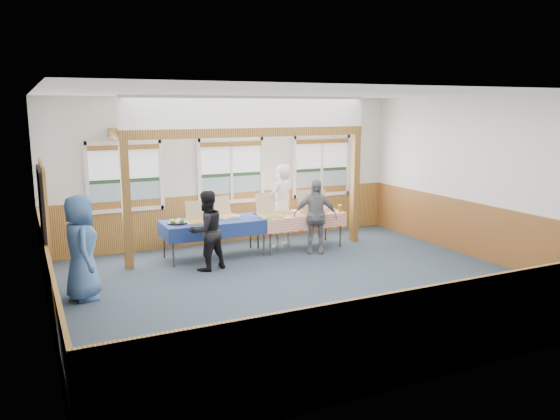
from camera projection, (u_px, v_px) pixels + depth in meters
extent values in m
plane|color=#293643|center=(304.00, 285.00, 9.29)|extent=(8.00, 8.00, 0.00)
plane|color=white|center=(306.00, 94.00, 8.69)|extent=(8.00, 8.00, 0.00)
plane|color=silver|center=(231.00, 171.00, 12.09)|extent=(8.00, 0.00, 8.00)
plane|color=silver|center=(458.00, 238.00, 5.89)|extent=(8.00, 0.00, 8.00)
plane|color=silver|center=(42.00, 213.00, 7.30)|extent=(0.00, 8.00, 8.00)
plane|color=silver|center=(485.00, 179.00, 10.69)|extent=(0.00, 8.00, 8.00)
cube|color=brown|center=(232.00, 217.00, 12.27)|extent=(7.98, 0.05, 1.10)
cube|color=brown|center=(451.00, 328.00, 6.11)|extent=(7.98, 0.05, 1.10)
cube|color=brown|center=(50.00, 287.00, 7.50)|extent=(0.05, 6.98, 1.10)
cube|color=brown|center=(480.00, 231.00, 10.88)|extent=(0.05, 6.98, 1.10)
cube|color=#323232|center=(45.00, 238.00, 8.21)|extent=(0.06, 1.30, 2.10)
cube|color=white|center=(127.00, 210.00, 11.19)|extent=(1.52, 0.05, 0.08)
cube|color=white|center=(123.00, 142.00, 10.94)|extent=(1.52, 0.05, 0.08)
cube|color=white|center=(87.00, 179.00, 10.75)|extent=(0.08, 0.05, 1.46)
cube|color=white|center=(161.00, 175.00, 11.38)|extent=(0.08, 0.05, 1.46)
cube|color=white|center=(125.00, 176.00, 11.06)|extent=(0.05, 0.05, 1.30)
cube|color=slate|center=(126.00, 195.00, 11.17)|extent=(1.40, 0.02, 0.52)
cube|color=#1A341C|center=(125.00, 181.00, 11.12)|extent=(1.40, 0.02, 0.08)
cube|color=silver|center=(124.00, 162.00, 11.04)|extent=(1.40, 0.02, 0.70)
cube|color=brown|center=(124.00, 147.00, 10.94)|extent=(1.40, 0.07, 0.10)
cube|color=white|center=(232.00, 202.00, 12.17)|extent=(1.52, 0.05, 0.08)
cube|color=white|center=(231.00, 139.00, 11.91)|extent=(1.52, 0.05, 0.08)
cube|color=white|center=(199.00, 173.00, 11.73)|extent=(0.08, 0.05, 1.46)
cube|color=white|center=(262.00, 169.00, 12.36)|extent=(0.08, 0.05, 1.46)
cube|color=white|center=(231.00, 171.00, 12.04)|extent=(0.05, 0.05, 1.30)
cube|color=slate|center=(231.00, 188.00, 12.15)|extent=(1.40, 0.02, 0.52)
cube|color=#1A341C|center=(231.00, 175.00, 12.09)|extent=(1.40, 0.02, 0.08)
cube|color=silver|center=(231.00, 157.00, 12.02)|extent=(1.40, 0.02, 0.70)
cube|color=brown|center=(231.00, 144.00, 11.91)|extent=(1.40, 0.07, 0.10)
cube|color=white|center=(321.00, 195.00, 13.15)|extent=(1.52, 0.05, 0.08)
cube|color=white|center=(322.00, 137.00, 12.89)|extent=(1.52, 0.05, 0.08)
cube|color=white|center=(294.00, 167.00, 12.70)|extent=(0.08, 0.05, 1.46)
cube|color=white|center=(348.00, 165.00, 13.33)|extent=(0.08, 0.05, 1.46)
cube|color=white|center=(322.00, 166.00, 13.02)|extent=(0.05, 0.05, 1.30)
cube|color=slate|center=(321.00, 182.00, 13.13)|extent=(1.40, 0.02, 0.52)
cube|color=#1A341C|center=(321.00, 170.00, 13.07)|extent=(1.40, 0.02, 0.08)
cube|color=silver|center=(321.00, 153.00, 13.00)|extent=(1.40, 0.02, 0.70)
cube|color=brown|center=(323.00, 141.00, 12.89)|extent=(1.40, 0.07, 0.10)
cube|color=#602F15|center=(126.00, 206.00, 10.04)|extent=(0.15, 0.15, 2.40)
cube|color=#602F15|center=(355.00, 188.00, 12.17)|extent=(0.15, 0.15, 2.40)
cube|color=#602F15|center=(251.00, 132.00, 10.86)|extent=(5.15, 0.18, 0.18)
cylinder|color=#323232|center=(173.00, 248.00, 10.27)|extent=(0.04, 0.04, 0.73)
cylinder|color=#323232|center=(164.00, 240.00, 10.90)|extent=(0.04, 0.04, 0.73)
cylinder|color=#323232|center=(264.00, 238.00, 11.07)|extent=(0.04, 0.04, 0.73)
cylinder|color=#323232|center=(250.00, 231.00, 11.70)|extent=(0.04, 0.04, 0.73)
cube|color=#323232|center=(214.00, 221.00, 10.91)|extent=(2.09, 1.11, 0.03)
cube|color=navy|center=(214.00, 220.00, 10.91)|extent=(2.16, 1.18, 0.01)
cube|color=navy|center=(221.00, 232.00, 10.54)|extent=(2.03, 0.30, 0.28)
cube|color=navy|center=(207.00, 223.00, 11.33)|extent=(2.03, 0.30, 0.28)
cylinder|color=#323232|center=(270.00, 238.00, 11.09)|extent=(0.04, 0.04, 0.73)
cylinder|color=#323232|center=(258.00, 232.00, 11.65)|extent=(0.04, 0.04, 0.73)
cylinder|color=#323232|center=(340.00, 230.00, 11.80)|extent=(0.04, 0.04, 0.73)
cylinder|color=#323232|center=(326.00, 225.00, 12.36)|extent=(0.04, 0.04, 0.73)
cube|color=#323232|center=(300.00, 214.00, 11.66)|extent=(1.94, 1.31, 0.03)
cube|color=red|center=(300.00, 213.00, 11.65)|extent=(2.02, 1.39, 0.01)
cube|color=red|center=(309.00, 223.00, 11.32)|extent=(1.75, 0.63, 0.28)
cube|color=red|center=(291.00, 216.00, 12.04)|extent=(1.75, 0.63, 0.28)
cube|color=tan|center=(197.00, 222.00, 10.60)|extent=(0.43, 0.43, 0.04)
cylinder|color=gold|center=(197.00, 221.00, 10.60)|extent=(0.38, 0.38, 0.01)
cube|color=tan|center=(195.00, 210.00, 10.78)|extent=(0.38, 0.16, 0.37)
cube|color=tan|center=(228.00, 217.00, 11.16)|extent=(0.45, 0.45, 0.04)
cylinder|color=#E1B368|center=(228.00, 215.00, 11.16)|extent=(0.39, 0.39, 0.01)
cube|color=tan|center=(222.00, 205.00, 11.30)|extent=(0.39, 0.17, 0.37)
cube|color=tan|center=(270.00, 216.00, 11.21)|extent=(0.44, 0.44, 0.05)
cylinder|color=gold|center=(270.00, 215.00, 11.20)|extent=(0.38, 0.38, 0.01)
cube|color=tan|center=(266.00, 203.00, 11.40)|extent=(0.43, 0.11, 0.42)
cube|color=tan|center=(282.00, 212.00, 11.63)|extent=(0.46, 0.46, 0.04)
cylinder|color=gold|center=(282.00, 211.00, 11.63)|extent=(0.40, 0.40, 0.01)
cube|color=tan|center=(275.00, 201.00, 11.78)|extent=(0.40, 0.17, 0.38)
cube|color=tan|center=(313.00, 212.00, 11.65)|extent=(0.45, 0.45, 0.05)
cylinder|color=gold|center=(313.00, 210.00, 11.64)|extent=(0.40, 0.40, 0.01)
cube|color=tan|center=(306.00, 200.00, 11.82)|extent=(0.43, 0.13, 0.42)
cube|color=tan|center=(324.00, 209.00, 12.01)|extent=(0.38, 0.38, 0.04)
cylinder|color=#E1B368|center=(324.00, 208.00, 12.01)|extent=(0.34, 0.34, 0.01)
cube|color=tan|center=(318.00, 198.00, 12.18)|extent=(0.38, 0.10, 0.37)
cylinder|color=black|center=(177.00, 223.00, 10.59)|extent=(0.37, 0.37, 0.03)
cylinder|color=white|center=(177.00, 222.00, 10.58)|extent=(0.08, 0.08, 0.04)
sphere|color=#3C6C29|center=(182.00, 221.00, 10.63)|extent=(0.08, 0.08, 0.08)
sphere|color=silver|center=(179.00, 220.00, 10.68)|extent=(0.08, 0.08, 0.08)
sphere|color=#3C6C29|center=(175.00, 221.00, 10.66)|extent=(0.08, 0.08, 0.08)
sphere|color=silver|center=(172.00, 221.00, 10.58)|extent=(0.08, 0.08, 0.08)
sphere|color=#3C6C29|center=(173.00, 222.00, 10.51)|extent=(0.08, 0.08, 0.08)
sphere|color=silver|center=(177.00, 222.00, 10.49)|extent=(0.08, 0.08, 0.08)
sphere|color=#3C6C29|center=(181.00, 222.00, 10.54)|extent=(0.08, 0.08, 0.08)
cylinder|color=olive|center=(340.00, 208.00, 11.78)|extent=(0.07, 0.07, 0.15)
imported|color=white|center=(281.00, 206.00, 11.67)|extent=(0.77, 0.65, 1.80)
imported|color=black|center=(207.00, 231.00, 10.05)|extent=(0.85, 0.75, 1.49)
imported|color=#3E629B|center=(81.00, 248.00, 8.49)|extent=(0.55, 0.83, 1.67)
imported|color=slate|center=(315.00, 216.00, 11.25)|extent=(0.97, 0.76, 1.54)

